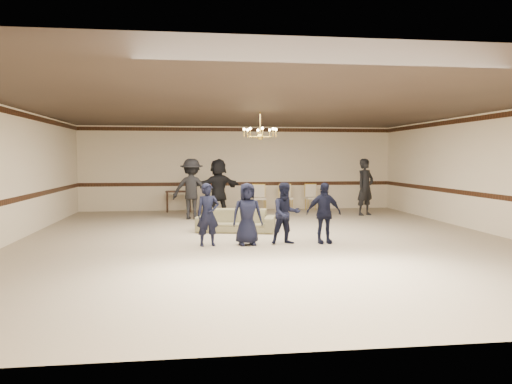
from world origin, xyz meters
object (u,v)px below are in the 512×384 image
adult_mid (218,187)px  console_table (179,201)px  adult_left (192,189)px  adult_right (365,187)px  settee (236,221)px  banquet_chair_right (312,198)px  boy_d (324,213)px  boy_b (247,214)px  banquet_chair_left (260,198)px  boy_c (286,213)px  banquet_chair_mid (286,198)px  boy_a (208,215)px  chandelier (260,125)px

adult_mid → console_table: 2.12m
adult_left → adult_right: bearing=-168.3°
settee → banquet_chair_right: bearing=69.4°
adult_right → boy_d: bearing=-148.2°
boy_b → adult_mid: bearing=88.1°
adult_right → console_table: 6.78m
adult_left → banquet_chair_left: (2.52, 1.99, -0.49)m
boy_c → adult_left: adult_left is taller
boy_d → banquet_chair_mid: boy_d is taller
boy_c → settee: boy_c is taller
boy_c → console_table: bearing=102.6°
boy_c → banquet_chair_left: (0.35, 6.98, -0.22)m
boy_b → boy_d: size_ratio=1.00×
boy_a → banquet_chair_left: size_ratio=1.44×
boy_c → adult_mid: size_ratio=0.72×
settee → adult_mid: 3.72m
boy_c → banquet_chair_mid: (1.35, 6.98, -0.22)m
chandelier → adult_left: 4.18m
chandelier → boy_d: chandelier is taller
banquet_chair_left → banquet_chair_right: size_ratio=1.00×
adult_mid → banquet_chair_mid: adult_mid is taller
banquet_chair_left → boy_b: bearing=-95.0°
adult_right → banquet_chair_left: (-3.48, 1.69, -0.49)m
chandelier → adult_right: 5.82m
adult_right → banquet_chair_right: (-1.48, 1.69, -0.49)m
adult_mid → adult_left: bearing=11.1°
banquet_chair_right → banquet_chair_mid: bearing=174.8°
banquet_chair_left → banquet_chair_right: (2.00, 0.00, 0.00)m
adult_left → banquet_chair_left: bearing=-132.8°
settee → boy_a: bearing=-98.5°
boy_a → adult_left: adult_left is taller
adult_mid → banquet_chair_left: size_ratio=1.99×
adult_mid → banquet_chair_right: bearing=172.8°
boy_d → banquet_chair_left: 7.00m
console_table → settee: bearing=-71.4°
boy_d → console_table: bearing=112.5°
settee → banquet_chair_left: 5.11m
adult_mid → banquet_chair_mid: size_ratio=1.99×
boy_b → adult_right: size_ratio=0.72×
boy_c → adult_left: bearing=105.8°
boy_b → adult_right: (4.73, 5.29, 0.27)m
adult_left → console_table: 2.32m
boy_c → banquet_chair_left: boy_c is taller
adult_mid → chandelier: bearing=76.0°
chandelier → console_table: bearing=112.7°
boy_a → adult_left: size_ratio=0.72×
boy_a → adult_left: (-0.37, 4.99, 0.27)m
boy_a → adult_right: 7.73m
boy_a → chandelier: bearing=38.1°
boy_d → banquet_chair_mid: (0.45, 6.98, -0.22)m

